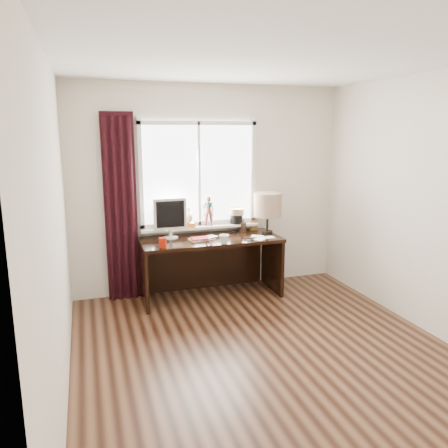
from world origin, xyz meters
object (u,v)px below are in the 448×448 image
object	(u,v)px
red_cup	(163,243)
monitor	(170,216)
table_lamp	(268,205)
mug	(224,239)
desk	(209,255)
laptop	(205,238)

from	to	relation	value
red_cup	monitor	distance (m)	0.49
red_cup	table_lamp	size ratio (longest dim) A/B	0.21
table_lamp	red_cup	bearing A→B (deg)	-168.21
red_cup	mug	bearing A→B (deg)	-3.79
red_cup	desk	distance (m)	0.78
desk	table_lamp	size ratio (longest dim) A/B	3.27
mug	table_lamp	distance (m)	0.82
laptop	table_lamp	xyz separation A→B (m)	(0.84, 0.07, 0.35)
red_cup	monitor	bearing A→B (deg)	67.45
laptop	red_cup	xyz separation A→B (m)	(-0.56, -0.22, 0.04)
laptop	table_lamp	world-z (taller)	table_lamp
table_lamp	mug	bearing A→B (deg)	-153.81
monitor	desk	bearing A→B (deg)	-6.52
red_cup	monitor	world-z (taller)	monitor
desk	table_lamp	xyz separation A→B (m)	(0.76, -0.06, 0.61)
laptop	desk	distance (m)	0.29
laptop	monitor	distance (m)	0.50
red_cup	desk	bearing A→B (deg)	29.05
laptop	monitor	size ratio (longest dim) A/B	0.64
mug	monitor	distance (m)	0.74
laptop	desk	bearing A→B (deg)	33.66
desk	monitor	distance (m)	0.70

